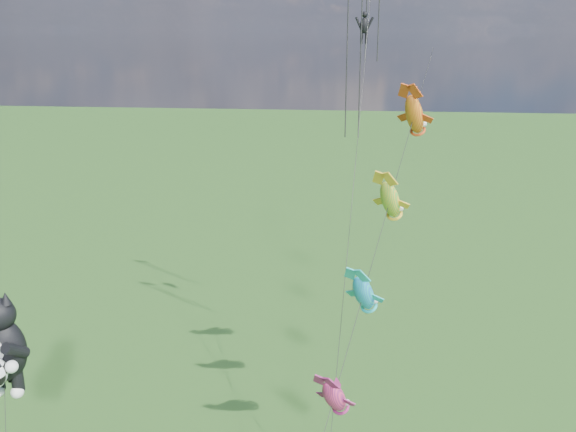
# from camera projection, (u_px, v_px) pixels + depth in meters

# --- Properties ---
(cat_kite_rig) EXTENTS (2.46, 4.12, 10.10)m
(cat_kite_rig) POSITION_uv_depth(u_px,v_px,m) (0.00, 348.00, 28.25)
(cat_kite_rig) COLOR brown
(cat_kite_rig) RESTS_ON ground
(fish_windsock_rig) EXTENTS (6.28, 14.77, 20.14)m
(fish_windsock_rig) POSITION_uv_depth(u_px,v_px,m) (377.00, 246.00, 29.87)
(fish_windsock_rig) COLOR brown
(fish_windsock_rig) RESTS_ON ground
(parafoil_rig) EXTENTS (2.37, 17.51, 28.16)m
(parafoil_rig) POSITION_uv_depth(u_px,v_px,m) (364.00, 23.00, 36.61)
(parafoil_rig) COLOR brown
(parafoil_rig) RESTS_ON ground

